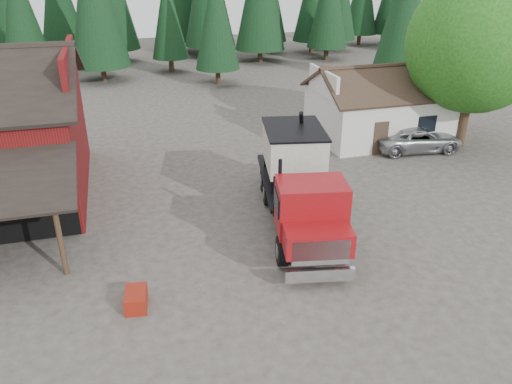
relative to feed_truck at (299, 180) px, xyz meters
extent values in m
plane|color=#423D34|center=(-4.01, -3.50, -2.06)|extent=(120.00, 120.00, 0.00)
cube|color=maroon|center=(-9.01, 6.50, 3.94)|extent=(0.25, 7.00, 2.00)
cylinder|color=#382619|center=(-9.61, -1.40, -0.66)|extent=(0.20, 0.20, 2.80)
cube|color=silver|center=(8.99, 9.50, -0.56)|extent=(8.00, 6.00, 3.00)
cube|color=#38281E|center=(8.99, 8.00, 1.69)|extent=(8.60, 3.42, 1.80)
cube|color=#38281E|center=(8.99, 11.00, 1.69)|extent=(8.60, 3.42, 1.80)
cube|color=silver|center=(4.99, 9.50, 1.69)|extent=(0.20, 4.20, 1.50)
cube|color=silver|center=(12.99, 9.50, 1.69)|extent=(0.20, 4.20, 1.50)
cube|color=#38281E|center=(7.49, 6.48, -1.06)|extent=(0.90, 0.06, 2.00)
cube|color=black|center=(10.49, 6.48, -0.46)|extent=(1.20, 0.06, 1.00)
cylinder|color=#382619|center=(12.99, 6.50, -0.46)|extent=(0.60, 0.60, 3.20)
sphere|color=#175012|center=(12.99, 6.50, 4.14)|extent=(8.00, 8.00, 8.00)
sphere|color=#175012|center=(11.79, 7.30, 2.94)|extent=(4.40, 4.40, 4.40)
sphere|color=#175012|center=(13.99, 5.70, 3.24)|extent=(4.80, 4.80, 4.80)
cylinder|color=#382619|center=(1.99, 26.50, -1.26)|extent=(0.44, 0.44, 1.60)
cone|color=black|center=(1.99, 26.50, 3.84)|extent=(3.96, 3.96, 9.00)
cylinder|color=#382619|center=(17.99, 22.50, -1.26)|extent=(0.44, 0.44, 1.60)
cone|color=black|center=(17.99, 22.50, 4.84)|extent=(4.84, 4.84, 11.00)
cylinder|color=#382619|center=(-8.01, 30.50, -1.26)|extent=(0.44, 0.44, 1.60)
cylinder|color=black|center=(-1.72, -2.96, -1.47)|extent=(0.59, 1.23, 1.18)
cylinder|color=black|center=(0.48, -3.39, -1.47)|extent=(0.59, 1.23, 1.18)
cylinder|color=black|center=(-0.75, 2.07, -1.47)|extent=(0.59, 1.23, 1.18)
cylinder|color=black|center=(1.45, 1.65, -1.47)|extent=(0.59, 1.23, 1.18)
cylinder|color=black|center=(-0.46, 3.54, -1.47)|extent=(0.59, 1.23, 1.18)
cylinder|color=black|center=(1.74, 3.12, -1.47)|extent=(0.59, 1.23, 1.18)
cube|color=black|center=(0.03, 0.18, -1.05)|extent=(2.90, 9.25, 0.43)
cube|color=silver|center=(-0.94, -4.80, -1.47)|extent=(2.45, 0.66, 0.48)
cube|color=silver|center=(-0.92, -4.70, -0.62)|extent=(2.01, 0.49, 0.96)
cube|color=maroon|center=(-0.80, -4.07, -0.46)|extent=(2.62, 1.82, 0.91)
cube|color=maroon|center=(-0.53, -2.70, 0.13)|extent=(2.86, 2.27, 1.98)
cube|color=black|center=(-0.69, -3.54, 0.45)|extent=(2.22, 0.51, 0.96)
cylinder|color=black|center=(-1.40, -1.56, 0.72)|extent=(0.18, 0.18, 1.92)
cube|color=black|center=(-0.33, -1.65, 0.08)|extent=(2.59, 0.62, 1.71)
cube|color=black|center=(0.31, 1.65, -0.76)|extent=(3.85, 6.60, 0.17)
cube|color=silver|center=(0.31, 1.65, 0.82)|extent=(3.08, 3.93, 1.71)
cone|color=silver|center=(0.31, 1.65, -0.24)|extent=(2.76, 2.76, 0.75)
cube|color=black|center=(0.31, 1.65, 1.70)|extent=(3.21, 4.05, 0.09)
cylinder|color=black|center=(1.23, 3.00, 0.72)|extent=(1.21, 2.21, 3.26)
cube|color=maroon|center=(0.17, 4.29, -0.46)|extent=(0.79, 0.96, 0.48)
cylinder|color=silver|center=(0.81, -2.26, -1.15)|extent=(0.79, 1.16, 0.60)
imported|color=#A6A9AE|center=(9.99, 6.50, -1.32)|extent=(5.55, 3.02, 1.48)
cube|color=maroon|center=(-7.23, -4.06, -1.76)|extent=(0.84, 1.18, 0.60)
camera|label=1|loc=(-7.03, -18.12, 8.66)|focal=35.00mm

